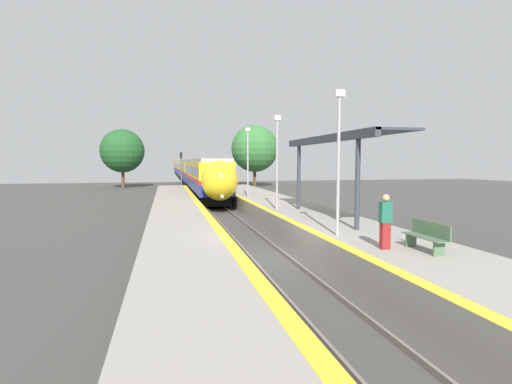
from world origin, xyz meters
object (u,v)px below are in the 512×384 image
Objects in this scene: lamppost_far at (248,158)px; train at (187,169)px; platform_bench at (427,235)px; railway_signal at (181,169)px; person_waiting at (385,221)px; lamppost_near at (339,153)px; lamppost_mid at (277,156)px.

train is at bearing 92.94° from lamppost_far.
railway_signal is (-5.99, 36.28, 1.42)m from platform_bench.
person_waiting is at bearing 155.54° from platform_bench.
platform_bench is at bearing -85.32° from lamppost_far.
person_waiting is at bearing -79.04° from lamppost_near.
train is 56.45× the size of person_waiting.
lamppost_far is at bearing -75.37° from railway_signal.
railway_signal is (-4.87, 35.77, 1.01)m from person_waiting.
lamppost_far is (2.34, -45.51, 1.77)m from train.
lamppost_near is 1.00× the size of lamppost_mid.
lamppost_far is at bearing -87.06° from train.
platform_bench is 1.04× the size of person_waiting.
railway_signal is 17.44m from lamppost_far.
lamppost_far reaches higher than platform_bench.
lamppost_near is at bearing 100.96° from person_waiting.
person_waiting is 3.30m from lamppost_near.
platform_bench is at bearing -61.85° from lamppost_near.
person_waiting is at bearing -82.24° from railway_signal.
train is 18.29× the size of lamppost_far.
lamppost_far reaches higher than train.
platform_bench is 36.80m from railway_signal.
lamppost_near is at bearing -82.48° from railway_signal.
train is 65.07m from platform_bench.
train is 28.75m from railway_signal.
person_waiting reaches higher than platform_bench.
lamppost_mid is (-0.48, 10.70, 2.14)m from person_waiting.
lamppost_mid is (-1.59, 11.21, 2.55)m from platform_bench.
lamppost_near reaches higher than person_waiting.
platform_bench is 4.23m from lamppost_near.
platform_bench is 19.67m from lamppost_far.
train is 64.50m from person_waiting.
lamppost_near is (-1.59, 2.98, 2.55)m from platform_bench.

